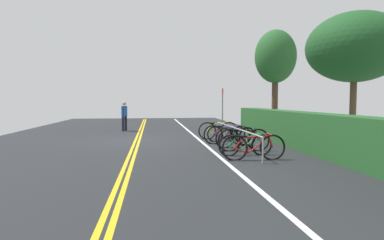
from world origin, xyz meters
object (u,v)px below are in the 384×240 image
object	(u,v)px
sign_post_near	(222,108)
tree_mid	(355,48)
bicycle_0	(218,130)
bicycle_6	(254,147)
bicycle_1	(226,134)
bicycle_2	(227,135)
bicycle_5	(245,145)
tree_near_left	(275,58)
bicycle_4	(244,140)
pedestrian	(124,114)
bicycle_3	(236,137)
bike_rack	(235,132)

from	to	relation	value
sign_post_near	tree_mid	bearing A→B (deg)	41.99
bicycle_0	sign_post_near	bearing A→B (deg)	156.80
bicycle_6	sign_post_near	world-z (taller)	sign_post_near
bicycle_1	bicycle_2	xyz separation A→B (m)	(0.92, -0.19, 0.05)
bicycle_0	bicycle_1	size ratio (longest dim) A/B	1.06
bicycle_1	bicycle_5	bearing A→B (deg)	-3.21
tree_near_left	tree_mid	distance (m)	5.95
sign_post_near	tree_mid	size ratio (longest dim) A/B	0.48
bicycle_4	tree_near_left	xyz separation A→B (m)	(-6.01, 3.42, 3.54)
bicycle_1	bicycle_6	bearing A→B (deg)	-2.47
bicycle_0	bicycle_5	distance (m)	4.16
bicycle_4	bicycle_5	size ratio (longest dim) A/B	1.02
tree_near_left	bicycle_5	bearing A→B (deg)	-27.81
bicycle_0	bicycle_2	size ratio (longest dim) A/B	1.00
tree_mid	pedestrian	bearing A→B (deg)	-131.45
sign_post_near	bicycle_4	bearing A→B (deg)	-2.82
bicycle_2	bicycle_3	distance (m)	0.77
bicycle_0	bicycle_6	xyz separation A→B (m)	(4.94, -0.00, -0.01)
pedestrian	sign_post_near	bearing A→B (deg)	54.84
bicycle_4	pedestrian	distance (m)	8.82
bicycle_1	sign_post_near	size ratio (longest dim) A/B	0.73
bicycle_4	tree_mid	world-z (taller)	tree_mid
bicycle_0	bicycle_2	world-z (taller)	bicycle_0
tree_mid	sign_post_near	bearing A→B (deg)	-138.01
bicycle_0	bicycle_1	distance (m)	0.83
bicycle_0	bicycle_1	bearing A→B (deg)	12.18
bicycle_2	bicycle_3	bearing A→B (deg)	11.60
bicycle_4	bicycle_6	xyz separation A→B (m)	(1.60, -0.17, -0.01)
sign_post_near	tree_mid	xyz separation A→B (m)	(4.13, 3.71, 2.14)
bike_rack	bicycle_0	world-z (taller)	bicycle_0
bicycle_1	tree_near_left	bearing A→B (deg)	135.51
bicycle_3	bicycle_2	bearing A→B (deg)	-168.40
bicycle_4	bike_rack	bearing A→B (deg)	-173.84
bicycle_1	tree_near_left	distance (m)	6.05
bicycle_4	pedestrian	bearing A→B (deg)	-149.11
bicycle_2	tree_near_left	distance (m)	6.70
bicycle_6	tree_mid	world-z (taller)	tree_mid
bicycle_2	bicycle_6	xyz separation A→B (m)	(3.21, 0.01, -0.01)
bicycle_1	sign_post_near	xyz separation A→B (m)	(-1.69, 0.20, 1.03)
bicycle_5	sign_post_near	world-z (taller)	sign_post_near
bike_rack	bicycle_2	size ratio (longest dim) A/B	3.42
tree_near_left	bicycle_4	bearing A→B (deg)	-29.64
pedestrian	tree_mid	world-z (taller)	tree_mid
bicycle_0	bicycle_4	distance (m)	3.35
sign_post_near	tree_near_left	distance (m)	4.48
bicycle_6	tree_near_left	bearing A→B (deg)	154.72
bicycle_6	tree_near_left	size ratio (longest dim) A/B	0.34
bicycle_0	bicycle_6	distance (m)	4.94
bike_rack	bicycle_1	xyz separation A→B (m)	(-1.70, 0.09, -0.23)
pedestrian	bicycle_3	bearing A→B (deg)	33.86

